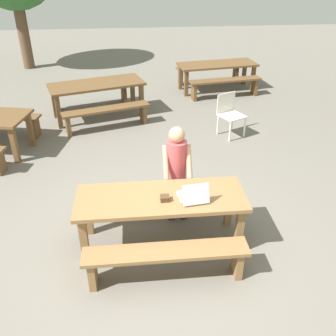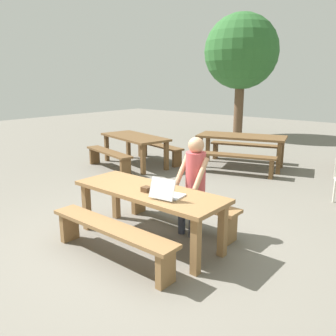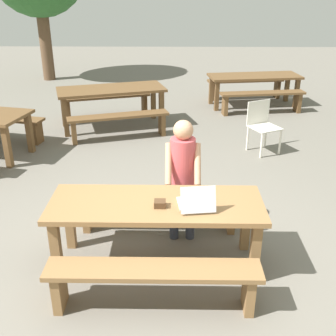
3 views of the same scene
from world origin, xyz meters
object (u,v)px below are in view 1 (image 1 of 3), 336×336
object	(u,v)px
picnic_table_front	(161,203)
plastic_chair	(230,113)
person_seated	(177,167)
picnic_table_mid	(97,88)
small_pouch	(165,198)
laptop	(193,195)
picnic_table_rear	(217,67)

from	to	relation	value
picnic_table_front	plastic_chair	xyz separation A→B (m)	(1.63, 3.12, -0.15)
person_seated	picnic_table_mid	xyz separation A→B (m)	(-1.31, 3.73, -0.10)
small_pouch	picnic_table_mid	world-z (taller)	small_pouch
laptop	person_seated	xyz separation A→B (m)	(-0.11, 0.70, -0.01)
laptop	picnic_table_rear	xyz separation A→B (m)	(1.59, 5.98, -0.17)
small_pouch	plastic_chair	distance (m)	3.59
person_seated	picnic_table_rear	world-z (taller)	person_seated
picnic_table_front	picnic_table_rear	bearing A→B (deg)	71.54
laptop	picnic_table_mid	size ratio (longest dim) A/B	0.17
picnic_table_mid	picnic_table_rear	world-z (taller)	picnic_table_mid
laptop	small_pouch	xyz separation A→B (m)	(-0.34, 0.01, -0.03)
laptop	picnic_table_mid	bearing A→B (deg)	-79.58
plastic_chair	picnic_table_rear	xyz separation A→B (m)	(0.33, 2.77, 0.14)
person_seated	plastic_chair	distance (m)	2.88
person_seated	picnic_table_rear	distance (m)	5.55
picnic_table_front	plastic_chair	world-z (taller)	plastic_chair
small_pouch	plastic_chair	world-z (taller)	plastic_chair
person_seated	plastic_chair	size ratio (longest dim) A/B	1.59
plastic_chair	picnic_table_mid	world-z (taller)	plastic_chair
picnic_table_rear	plastic_chair	bearing A→B (deg)	-105.19
laptop	person_seated	size ratio (longest dim) A/B	0.28
small_pouch	person_seated	size ratio (longest dim) A/B	0.08
person_seated	picnic_table_mid	bearing A→B (deg)	109.32
picnic_table_front	small_pouch	size ratio (longest dim) A/B	19.10
picnic_table_front	laptop	bearing A→B (deg)	-13.87
picnic_table_front	picnic_table_rear	world-z (taller)	picnic_table_front
small_pouch	picnic_table_mid	bearing A→B (deg)	103.76
picnic_table_rear	person_seated	bearing A→B (deg)	-116.19
picnic_table_rear	small_pouch	bearing A→B (deg)	-116.22
picnic_table_front	picnic_table_mid	bearing A→B (deg)	103.50
laptop	person_seated	world-z (taller)	person_seated
laptop	picnic_table_mid	world-z (taller)	laptop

